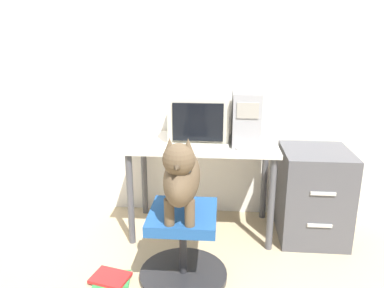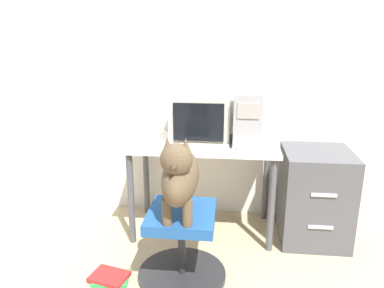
% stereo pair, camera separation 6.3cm
% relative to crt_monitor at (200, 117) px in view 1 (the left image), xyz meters
% --- Properties ---
extents(ground_plane, '(12.00, 12.00, 0.00)m').
position_rel_crt_monitor_xyz_m(ground_plane, '(0.03, -0.38, -0.94)').
color(ground_plane, tan).
extents(wall_back, '(8.00, 0.05, 2.60)m').
position_rel_crt_monitor_xyz_m(wall_back, '(0.03, 0.29, 0.36)').
color(wall_back, white).
rests_on(wall_back, ground_plane).
extents(desk, '(1.14, 0.60, 0.76)m').
position_rel_crt_monitor_xyz_m(desk, '(0.03, -0.08, -0.29)').
color(desk, silver).
rests_on(desk, ground_plane).
extents(crt_monitor, '(0.45, 0.40, 0.36)m').
position_rel_crt_monitor_xyz_m(crt_monitor, '(0.00, 0.00, 0.00)').
color(crt_monitor, beige).
rests_on(crt_monitor, desk).
extents(pc_tower, '(0.20, 0.45, 0.40)m').
position_rel_crt_monitor_xyz_m(pc_tower, '(0.35, -0.04, 0.02)').
color(pc_tower, '#99999E').
rests_on(pc_tower, desk).
extents(keyboard, '(0.47, 0.17, 0.03)m').
position_rel_crt_monitor_xyz_m(keyboard, '(-0.01, -0.29, -0.17)').
color(keyboard, beige).
rests_on(keyboard, desk).
extents(computer_mouse, '(0.07, 0.04, 0.03)m').
position_rel_crt_monitor_xyz_m(computer_mouse, '(0.31, -0.26, -0.16)').
color(computer_mouse, silver).
rests_on(computer_mouse, desk).
extents(office_chair, '(0.58, 0.58, 0.49)m').
position_rel_crt_monitor_xyz_m(office_chair, '(-0.06, -0.73, -0.70)').
color(office_chair, '#262628').
rests_on(office_chair, ground_plane).
extents(dog, '(0.22, 0.58, 0.53)m').
position_rel_crt_monitor_xyz_m(dog, '(-0.06, -0.78, -0.19)').
color(dog, brown).
rests_on(dog, office_chair).
extents(filing_cabinet, '(0.50, 0.54, 0.72)m').
position_rel_crt_monitor_xyz_m(filing_cabinet, '(0.90, -0.11, -0.58)').
color(filing_cabinet, '#4C4C51').
rests_on(filing_cabinet, ground_plane).
extents(book_stack_floor, '(0.27, 0.23, 0.04)m').
position_rel_crt_monitor_xyz_m(book_stack_floor, '(-0.52, -0.81, -0.92)').
color(book_stack_floor, '#2D8C47').
rests_on(book_stack_floor, ground_plane).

